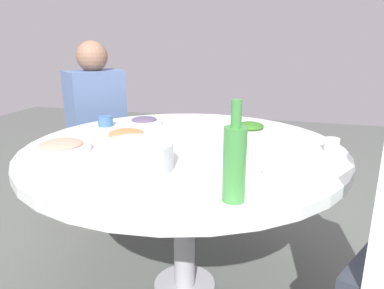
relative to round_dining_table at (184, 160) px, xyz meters
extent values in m
plane|color=#535753|center=(0.00, 0.00, -0.67)|extent=(8.00, 8.00, 0.00)
cylinder|color=#99999E|center=(0.00, 0.00, -0.66)|extent=(0.30, 0.30, 0.03)
cylinder|color=#99999E|center=(0.00, 0.00, -0.31)|extent=(0.10, 0.10, 0.67)
cylinder|color=silver|center=(0.00, 0.00, 0.05)|extent=(1.39, 1.39, 0.04)
cylinder|color=#B2B5BA|center=(-0.32, 0.08, 0.12)|extent=(0.26, 0.26, 0.10)
ellipsoid|color=white|center=(-0.32, 0.08, 0.12)|extent=(0.21, 0.21, 0.11)
cube|color=white|center=(-0.40, 0.08, 0.17)|extent=(0.07, 0.15, 0.01)
cylinder|color=white|center=(-0.23, -0.38, 0.11)|extent=(0.28, 0.28, 0.07)
cylinder|color=black|center=(-0.23, -0.38, 0.10)|extent=(0.24, 0.24, 0.05)
cylinder|color=silver|center=(-0.23, -0.38, 0.13)|extent=(0.31, 0.03, 0.01)
cylinder|color=silver|center=(0.32, -0.25, 0.08)|extent=(0.21, 0.21, 0.02)
ellipsoid|color=#2C621D|center=(0.32, -0.25, 0.10)|extent=(0.14, 0.14, 0.04)
cylinder|color=white|center=(-0.21, 0.47, 0.08)|extent=(0.24, 0.24, 0.02)
ellipsoid|color=tan|center=(-0.21, 0.47, 0.10)|extent=(0.18, 0.18, 0.03)
cylinder|color=silver|center=(0.32, 0.32, 0.08)|extent=(0.19, 0.19, 0.03)
ellipsoid|color=#49415A|center=(0.32, 0.32, 0.10)|extent=(0.14, 0.14, 0.03)
cylinder|color=silver|center=(0.02, 0.28, 0.08)|extent=(0.24, 0.24, 0.02)
ellipsoid|color=#B06A40|center=(0.02, 0.28, 0.10)|extent=(0.16, 0.16, 0.03)
cylinder|color=#3D883D|center=(-0.50, -0.30, 0.18)|extent=(0.07, 0.07, 0.22)
cylinder|color=#3D883D|center=(-0.50, -0.30, 0.33)|extent=(0.03, 0.03, 0.08)
cylinder|color=silver|center=(0.08, -0.62, 0.10)|extent=(0.06, 0.06, 0.06)
cylinder|color=#375D8E|center=(0.24, 0.51, 0.10)|extent=(0.08, 0.08, 0.05)
cylinder|color=brown|center=(0.57, 0.76, -0.46)|extent=(0.32, 0.32, 0.42)
cube|color=#2D333D|center=(0.57, 0.76, -0.19)|extent=(0.46, 0.46, 0.12)
cube|color=#4D638D|center=(0.57, 0.76, 0.10)|extent=(0.39, 0.36, 0.46)
sphere|color=brown|center=(0.57, 0.76, 0.41)|extent=(0.19, 0.19, 0.19)
camera|label=1|loc=(-1.45, -0.44, 0.52)|focal=33.64mm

